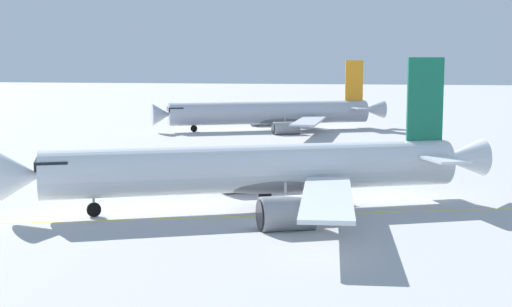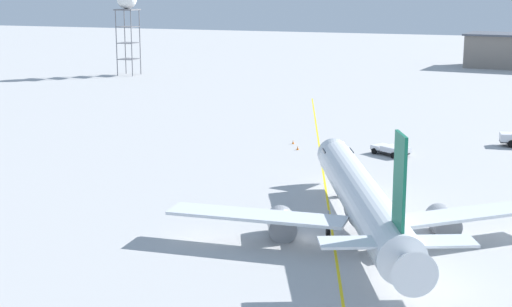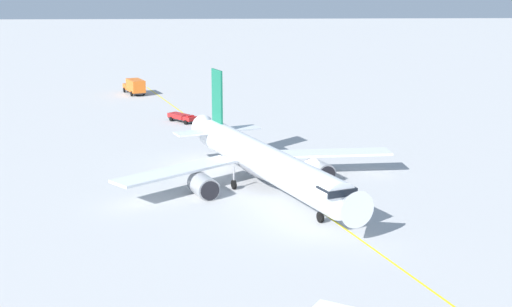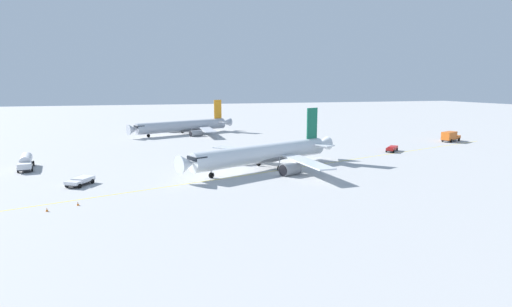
% 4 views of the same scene
% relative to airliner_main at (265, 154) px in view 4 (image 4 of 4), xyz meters
% --- Properties ---
extents(ground_plane, '(600.00, 600.00, 0.00)m').
position_rel_airliner_main_xyz_m(ground_plane, '(5.43, 3.29, -3.10)').
color(ground_plane, '#B2B2B2').
extents(airliner_main, '(33.06, 37.65, 12.26)m').
position_rel_airliner_main_xyz_m(airliner_main, '(0.00, 0.00, 0.00)').
color(airliner_main, silver).
rests_on(airliner_main, ground_plane).
extents(airliner_secondary, '(33.83, 38.49, 11.82)m').
position_rel_airliner_main_xyz_m(airliner_secondary, '(-65.50, -8.77, -0.33)').
color(airliner_secondary, '#B2B7C1').
rests_on(airliner_secondary, ground_plane).
extents(pushback_tug_truck, '(5.66, 4.76, 1.30)m').
position_rel_airliner_main_xyz_m(pushback_tug_truck, '(4.00, -34.88, -2.29)').
color(pushback_tug_truck, '#232326').
rests_on(pushback_tug_truck, ground_plane).
extents(ops_pickup_truck, '(5.22, 5.51, 1.41)m').
position_rel_airliner_main_xyz_m(ops_pickup_truck, '(-11.69, 38.80, -2.29)').
color(ops_pickup_truck, '#232326').
rests_on(ops_pickup_truck, ground_plane).
extents(fuel_tanker_truck, '(10.03, 3.95, 2.87)m').
position_rel_airliner_main_xyz_m(fuel_tanker_truck, '(-14.51, -47.43, -1.51)').
color(fuel_tanker_truck, '#232326').
rests_on(fuel_tanker_truck, ground_plane).
extents(catering_truck_truck, '(5.48, 8.29, 3.10)m').
position_rel_airliner_main_xyz_m(catering_truck_truck, '(-22.97, 67.37, -1.44)').
color(catering_truck_truck, '#232326').
rests_on(catering_truck_truck, ground_plane).
extents(taxiway_centreline, '(50.77, 158.99, 0.01)m').
position_rel_airliner_main_xyz_m(taxiway_centreline, '(3.74, -2.90, -3.09)').
color(taxiway_centreline, yellow).
rests_on(taxiway_centreline, ground_plane).
extents(safety_cone_near, '(0.36, 0.36, 0.55)m').
position_rel_airliner_main_xyz_m(safety_cone_near, '(16.80, -33.81, -2.82)').
color(safety_cone_near, orange).
rests_on(safety_cone_near, ground_plane).
extents(safety_cone_mid, '(0.36, 0.36, 0.55)m').
position_rel_airliner_main_xyz_m(safety_cone_mid, '(18.65, -37.53, -2.82)').
color(safety_cone_mid, orange).
rests_on(safety_cone_mid, ground_plane).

